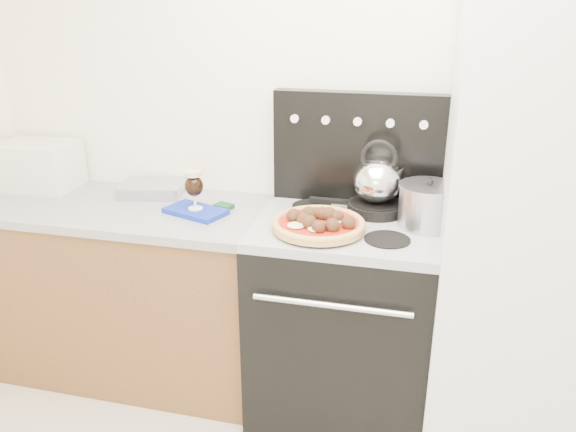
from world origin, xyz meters
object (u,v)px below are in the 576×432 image
(oven_mitt, at_px, (196,211))
(pizza_pan, at_px, (318,230))
(fridge, at_px, (526,233))
(stock_pot, at_px, (428,207))
(tea_kettle, at_px, (378,177))
(base_cabinet, at_px, (124,292))
(beer_glass, at_px, (194,190))
(skillet, at_px, (376,208))
(pizza, at_px, (319,222))
(stove_body, at_px, (343,321))
(toaster_oven, at_px, (38,165))

(oven_mitt, distance_m, pizza_pan, 0.59)
(fridge, height_order, stock_pot, fridge)
(tea_kettle, distance_m, stock_pot, 0.26)
(base_cabinet, relative_size, oven_mitt, 5.40)
(oven_mitt, relative_size, pizza_pan, 0.78)
(beer_glass, bearing_deg, fridge, -0.68)
(oven_mitt, height_order, skillet, skillet)
(pizza, bearing_deg, skillet, 52.25)
(base_cabinet, relative_size, pizza, 3.88)
(oven_mitt, xyz_separation_m, beer_glass, (0.00, 0.00, 0.10))
(stove_body, distance_m, pizza, 0.54)
(pizza_pan, distance_m, skillet, 0.34)
(toaster_oven, relative_size, pizza_pan, 1.07)
(fridge, xyz_separation_m, toaster_oven, (-2.29, 0.18, 0.07))
(fridge, bearing_deg, pizza_pan, -173.11)
(skillet, bearing_deg, stock_pot, -27.19)
(skillet, bearing_deg, pizza_pan, -127.75)
(toaster_oven, bearing_deg, skillet, -2.79)
(base_cabinet, xyz_separation_m, tea_kettle, (1.21, 0.12, 0.65))
(toaster_oven, distance_m, tea_kettle, 1.70)
(stove_body, relative_size, tea_kettle, 3.75)
(toaster_oven, xyz_separation_m, tea_kettle, (1.69, -0.02, 0.07))
(beer_glass, height_order, pizza_pan, beer_glass)
(oven_mitt, relative_size, beer_glass, 1.50)
(pizza_pan, relative_size, skillet, 1.36)
(toaster_oven, bearing_deg, base_cabinet, -17.86)
(fridge, bearing_deg, oven_mitt, 179.32)
(stock_pot, bearing_deg, oven_mitt, -177.65)
(pizza, height_order, tea_kettle, tea_kettle)
(beer_glass, bearing_deg, stove_body, 0.73)
(fridge, bearing_deg, pizza, -173.11)
(toaster_oven, bearing_deg, tea_kettle, -2.79)
(oven_mitt, height_order, tea_kettle, tea_kettle)
(pizza, relative_size, skillet, 1.49)
(base_cabinet, height_order, toaster_oven, toaster_oven)
(pizza_pan, bearing_deg, pizza, 0.00)
(base_cabinet, height_order, pizza, pizza)
(oven_mitt, xyz_separation_m, stock_pot, (1.00, 0.04, 0.09))
(beer_glass, distance_m, skillet, 0.80)
(fridge, bearing_deg, beer_glass, 179.32)
(beer_glass, bearing_deg, base_cabinet, 175.50)
(pizza, bearing_deg, fridge, 6.89)
(beer_glass, bearing_deg, stock_pot, 2.35)
(stove_body, bearing_deg, beer_glass, -179.27)
(tea_kettle, bearing_deg, skillet, 0.00)
(pizza_pan, height_order, tea_kettle, tea_kettle)
(tea_kettle, relative_size, stock_pot, 1.00)
(toaster_oven, distance_m, oven_mitt, 0.93)
(toaster_oven, xyz_separation_m, beer_glass, (0.91, -0.17, -0.00))
(stove_body, bearing_deg, stock_pot, 5.70)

